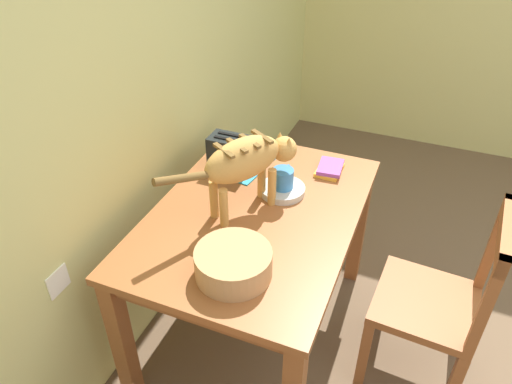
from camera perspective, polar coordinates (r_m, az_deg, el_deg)
wall_rear at (r=2.08m, az=-15.43°, el=12.09°), size 5.32×0.11×2.50m
dining_table at (r=2.14m, az=0.00°, el=-4.27°), size 1.21×0.84×0.76m
cat at (r=1.96m, az=-1.03°, el=3.69°), size 0.58×0.38×0.35m
saucer_bowl at (r=2.19m, az=3.14°, el=0.27°), size 0.20×0.20×0.03m
coffee_mug at (r=2.15m, az=3.22°, el=1.65°), size 0.14×0.10×0.09m
magazine at (r=2.39m, az=-1.48°, el=3.28°), size 0.33×0.26×0.01m
book_stack at (r=2.35m, az=8.69°, el=2.75°), size 0.16×0.12×0.04m
wicker_basket at (r=1.76m, az=-2.68°, el=-8.32°), size 0.28×0.28×0.11m
toaster at (r=2.32m, az=-3.01°, el=4.58°), size 0.12×0.20×0.18m
wooden_chair_far at (r=2.24m, az=20.49°, el=-12.14°), size 0.45×0.45×0.94m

